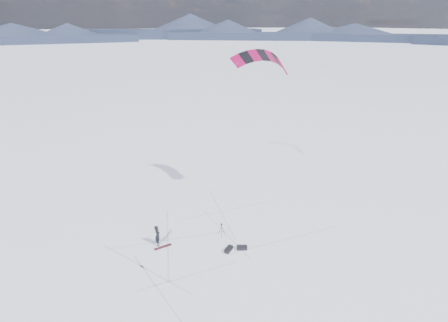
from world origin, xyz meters
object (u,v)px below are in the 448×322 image
snowkiter (158,245)px  snowboard (163,247)px  tripod (221,228)px  gear_bag_b (242,247)px  gear_bag_a (229,249)px

snowkiter → snowboard: (0.20, -0.45, 0.02)m
tripod → snowkiter: bearing=165.6°
tripod → gear_bag_b: (0.57, -2.17, -0.60)m
gear_bag_a → gear_bag_b: bearing=-51.3°
snowkiter → gear_bag_a: bearing=-109.9°
tripod → gear_bag_a: 2.00m
snowkiter → gear_bag_a: snowkiter is taller
tripod → snowboard: bearing=170.1°
snowkiter → gear_bag_a: size_ratio=2.04×
gear_bag_b → tripod: bearing=133.4°
snowboard → snowkiter: bearing=114.5°
snowkiter → tripod: tripod is taller
snowkiter → snowboard: size_ratio=1.25×
snowkiter → gear_bag_b: (5.33, -3.58, 0.15)m
tripod → gear_bag_b: bearing=-73.4°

